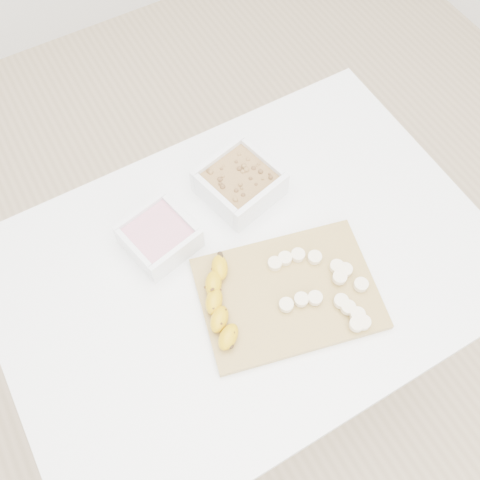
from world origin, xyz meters
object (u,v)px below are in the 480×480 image
bowl_granola (240,183)px  cutting_board (288,293)px  bowl_yogurt (159,236)px  banana (221,304)px  table (247,284)px

bowl_granola → cutting_board: (-0.04, -0.26, -0.03)m
bowl_yogurt → cutting_board: 0.28m
cutting_board → banana: bearing=163.6°
banana → cutting_board: bearing=17.4°
table → bowl_granola: 0.22m
bowl_granola → banana: (-0.17, -0.22, -0.00)m
bowl_granola → cutting_board: bearing=-98.4°
bowl_yogurt → banana: size_ratio=0.83×
bowl_yogurt → bowl_granola: (0.21, 0.03, 0.00)m
cutting_board → bowl_yogurt: bearing=126.3°
bowl_yogurt → cutting_board: bowl_yogurt is taller
table → cutting_board: (0.04, -0.10, 0.10)m
table → bowl_granola: bearing=65.2°
bowl_granola → cutting_board: bowl_granola is taller
banana → bowl_yogurt: bearing=135.3°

